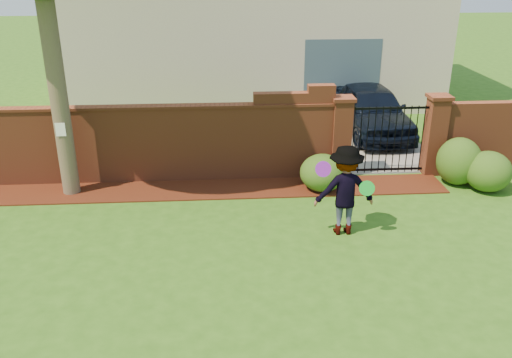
{
  "coord_description": "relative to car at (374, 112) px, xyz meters",
  "views": [
    {
      "loc": [
        -0.35,
        -7.62,
        4.84
      ],
      "look_at": [
        0.28,
        1.4,
        1.05
      ],
      "focal_mm": 38.06,
      "sensor_mm": 36.0,
      "label": 1
    }
  ],
  "objects": [
    {
      "name": "paper_notice",
      "position": [
        -7.59,
        -3.67,
        0.8
      ],
      "size": [
        0.2,
        0.01,
        0.28
      ],
      "primitive_type": "cube",
      "color": "white",
      "rests_on": "tree"
    },
    {
      "name": "pillar_left",
      "position": [
        -1.59,
        -2.88,
        0.26
      ],
      "size": [
        0.5,
        0.5,
        1.88
      ],
      "color": "brown",
      "rests_on": "ground"
    },
    {
      "name": "frisbee_green",
      "position": [
        -1.78,
        -5.88,
        0.28
      ],
      "size": [
        0.29,
        0.12,
        0.28
      ],
      "primitive_type": "cylinder",
      "rotation": [
        1.43,
        0.0,
        -0.21
      ],
      "color": "green",
      "rests_on": "man"
    },
    {
      "name": "man",
      "position": [
        -2.12,
        -5.68,
        0.15
      ],
      "size": [
        1.1,
        0.64,
        1.7
      ],
      "primitive_type": "imported",
      "rotation": [
        0.0,
        0.0,
        3.15
      ],
      "color": "gray",
      "rests_on": "ground"
    },
    {
      "name": "shrub_right",
      "position": [
        1.45,
        -3.96,
        -0.25
      ],
      "size": [
        1.0,
        1.0,
        0.89
      ],
      "primitive_type": "ellipsoid",
      "color": "#224B16",
      "rests_on": "ground"
    },
    {
      "name": "shrub_middle",
      "position": [
        0.95,
        -3.55,
        -0.16
      ],
      "size": [
        0.98,
        0.98,
        1.08
      ],
      "primitive_type": "ellipsoid",
      "color": "#224B16",
      "rests_on": "ground"
    },
    {
      "name": "mulch_bed",
      "position": [
        -4.94,
        -3.54,
        -0.68
      ],
      "size": [
        11.1,
        1.08,
        0.03
      ],
      "primitive_type": "cube",
      "color": "#3A150A",
      "rests_on": "ground"
    },
    {
      "name": "frisbee_purple",
      "position": [
        -2.55,
        -5.75,
        0.62
      ],
      "size": [
        0.29,
        0.1,
        0.28
      ],
      "primitive_type": "cylinder",
      "rotation": [
        1.36,
        0.0,
        -0.04
      ],
      "color": "purple",
      "rests_on": "man"
    },
    {
      "name": "pillar_right",
      "position": [
        0.61,
        -2.88,
        0.26
      ],
      "size": [
        0.5,
        0.5,
        1.88
      ],
      "color": "brown",
      "rests_on": "ground"
    },
    {
      "name": "house",
      "position": [
        -2.99,
        5.11,
        2.47
      ],
      "size": [
        12.4,
        6.4,
        6.3
      ],
      "color": "beige",
      "rests_on": "ground"
    },
    {
      "name": "driveway",
      "position": [
        -0.49,
        1.12,
        -0.69
      ],
      "size": [
        3.2,
        8.0,
        0.01
      ],
      "primitive_type": "cube",
      "color": "gray",
      "rests_on": "ground"
    },
    {
      "name": "iron_gate",
      "position": [
        -0.49,
        -2.88,
        0.16
      ],
      "size": [
        1.78,
        0.03,
        1.6
      ],
      "color": "black",
      "rests_on": "ground"
    },
    {
      "name": "brick_wall",
      "position": [
        -6.0,
        -2.88,
        0.23
      ],
      "size": [
        8.7,
        0.31,
        2.16
      ],
      "color": "brown",
      "rests_on": "ground"
    },
    {
      "name": "ground",
      "position": [
        -3.99,
        -6.88,
        -0.7
      ],
      "size": [
        80.0,
        80.0,
        0.01
      ],
      "primitive_type": "cube",
      "color": "#2E5A16",
      "rests_on": "ground"
    },
    {
      "name": "shrub_left",
      "position": [
        -2.14,
        -3.7,
        -0.29
      ],
      "size": [
        0.99,
        0.99,
        0.81
      ],
      "primitive_type": "ellipsoid",
      "color": "#224B16",
      "rests_on": "ground"
    },
    {
      "name": "car",
      "position": [
        0.0,
        0.0,
        0.0
      ],
      "size": [
        1.8,
        4.14,
        1.39
      ],
      "primitive_type": "imported",
      "rotation": [
        0.0,
        0.0,
        0.04
      ],
      "color": "black",
      "rests_on": "ground"
    }
  ]
}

